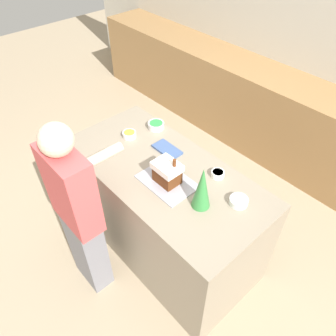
% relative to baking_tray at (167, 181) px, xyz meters
% --- Properties ---
extents(ground_plane, '(12.00, 12.00, 0.00)m').
position_rel_baking_tray_xyz_m(ground_plane, '(-0.11, 0.06, -0.94)').
color(ground_plane, tan).
extents(wall_back, '(8.00, 0.05, 2.60)m').
position_rel_baking_tray_xyz_m(wall_back, '(-0.11, 2.23, 0.36)').
color(wall_back, beige).
rests_on(wall_back, ground_plane).
extents(back_cabinet_block, '(6.00, 0.60, 0.95)m').
position_rel_baking_tray_xyz_m(back_cabinet_block, '(-0.11, 1.91, -0.46)').
color(back_cabinet_block, '#9E7547').
rests_on(back_cabinet_block, ground_plane).
extents(kitchen_island, '(1.67, 0.81, 0.93)m').
position_rel_baking_tray_xyz_m(kitchen_island, '(-0.11, 0.06, -0.47)').
color(kitchen_island, gray).
rests_on(kitchen_island, ground_plane).
extents(baking_tray, '(0.41, 0.28, 0.01)m').
position_rel_baking_tray_xyz_m(baking_tray, '(0.00, 0.00, 0.00)').
color(baking_tray, '#9E9EA8').
rests_on(baking_tray, kitchen_island).
extents(gingerbread_house, '(0.19, 0.15, 0.22)m').
position_rel_baking_tray_xyz_m(gingerbread_house, '(0.00, 0.00, 0.09)').
color(gingerbread_house, '#5B2D14').
rests_on(gingerbread_house, baking_tray).
extents(decorative_tree, '(0.13, 0.13, 0.33)m').
position_rel_baking_tray_xyz_m(decorative_tree, '(0.31, 0.02, 0.16)').
color(decorative_tree, '#33843D').
rests_on(decorative_tree, kitchen_island).
extents(candy_bowl_beside_tree, '(0.10, 0.10, 0.04)m').
position_rel_baking_tray_xyz_m(candy_bowl_beside_tree, '(0.20, 0.31, 0.02)').
color(candy_bowl_beside_tree, white).
rests_on(candy_bowl_beside_tree, kitchen_island).
extents(candy_bowl_near_tray_left, '(0.13, 0.13, 0.05)m').
position_rel_baking_tray_xyz_m(candy_bowl_near_tray_left, '(0.47, 0.22, 0.02)').
color(candy_bowl_near_tray_left, white).
rests_on(candy_bowl_near_tray_left, kitchen_island).
extents(candy_bowl_near_tray_right, '(0.14, 0.14, 0.05)m').
position_rel_baking_tray_xyz_m(candy_bowl_near_tray_right, '(-0.55, 0.37, 0.02)').
color(candy_bowl_near_tray_right, silver).
rests_on(candy_bowl_near_tray_right, kitchen_island).
extents(candy_bowl_far_right, '(0.11, 0.11, 0.05)m').
position_rel_baking_tray_xyz_m(candy_bowl_far_right, '(-0.60, 0.12, 0.02)').
color(candy_bowl_far_right, white).
rests_on(candy_bowl_far_right, kitchen_island).
extents(cookbook, '(0.24, 0.13, 0.02)m').
position_rel_baking_tray_xyz_m(cookbook, '(-0.26, 0.23, 0.01)').
color(cookbook, '#3F598C').
rests_on(cookbook, kitchen_island).
extents(person, '(0.41, 0.52, 1.57)m').
position_rel_baking_tray_xyz_m(person, '(-0.27, -0.59, -0.13)').
color(person, slate).
rests_on(person, ground_plane).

